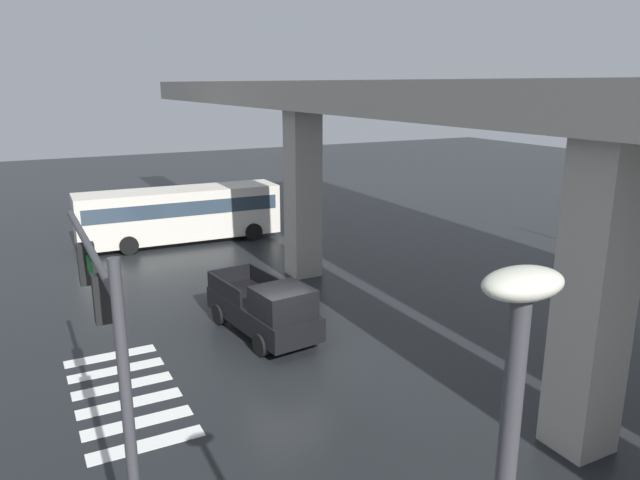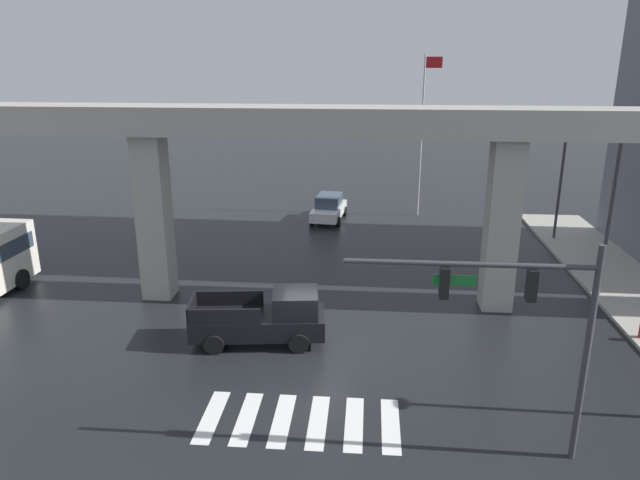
# 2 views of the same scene
# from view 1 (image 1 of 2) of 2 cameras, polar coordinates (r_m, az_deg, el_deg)

# --- Properties ---
(ground_plane) EXTENTS (120.00, 120.00, 0.00)m
(ground_plane) POSITION_cam_1_polar(r_m,az_deg,el_deg) (19.48, -3.22, -11.22)
(ground_plane) COLOR black
(crosswalk_stripes) EXTENTS (6.05, 2.80, 0.01)m
(crosswalk_stripes) POSITION_cam_1_polar(r_m,az_deg,el_deg) (18.26, -18.06, -13.85)
(crosswalk_stripes) COLOR silver
(crosswalk_stripes) RESTS_ON ground
(elevated_overpass) EXTENTS (57.82, 2.20, 8.63)m
(elevated_overpass) POSITION_cam_1_polar(r_m,az_deg,el_deg) (19.69, 8.15, 11.41)
(elevated_overpass) COLOR #9E9991
(elevated_overpass) RESTS_ON ground
(pickup_truck) EXTENTS (5.29, 2.52, 2.08)m
(pickup_truck) POSITION_cam_1_polar(r_m,az_deg,el_deg) (20.74, -5.18, -6.61)
(pickup_truck) COLOR black
(pickup_truck) RESTS_ON ground
(city_bus) EXTENTS (3.03, 10.87, 2.99)m
(city_bus) POSITION_cam_1_polar(r_m,az_deg,el_deg) (33.47, -13.24, 2.64)
(city_bus) COLOR beige
(city_bus) RESTS_ON ground
(sedan_white) EXTENTS (2.35, 4.48, 1.72)m
(sedan_white) POSITION_cam_1_polar(r_m,az_deg,el_deg) (31.06, 27.76, -1.28)
(sedan_white) COLOR silver
(sedan_white) RESTS_ON ground
(traffic_signal_mast) EXTENTS (6.49, 0.32, 6.20)m
(traffic_signal_mast) POSITION_cam_1_polar(r_m,az_deg,el_deg) (10.88, -19.77, -8.53)
(traffic_signal_mast) COLOR #38383D
(traffic_signal_mast) RESTS_ON ground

